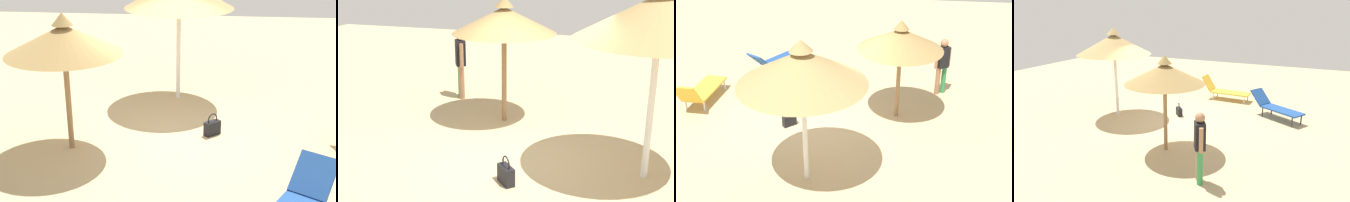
# 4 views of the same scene
# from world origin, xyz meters

# --- Properties ---
(ground) EXTENTS (24.00, 24.00, 0.10)m
(ground) POSITION_xyz_m (0.00, 0.00, -0.05)
(ground) COLOR tan
(parasol_umbrella_center) EXTENTS (2.45, 2.45, 3.01)m
(parasol_umbrella_center) POSITION_xyz_m (-1.88, 0.04, 2.46)
(parasol_umbrella_center) COLOR white
(parasol_umbrella_center) RESTS_ON ground
(parasol_umbrella_back) EXTENTS (2.05, 2.05, 2.53)m
(parasol_umbrella_back) POSITION_xyz_m (0.93, -1.72, 2.06)
(parasol_umbrella_back) COLOR olive
(parasol_umbrella_back) RESTS_ON ground
(lounge_chair_near_left) EXTENTS (1.93, 1.45, 0.85)m
(lounge_chair_near_left) POSITION_xyz_m (3.17, 1.99, 0.42)
(lounge_chair_near_left) COLOR #1E478C
(lounge_chair_near_left) RESTS_ON ground
(lounge_chair_near_right) EXTENTS (1.96, 0.69, 0.92)m
(lounge_chair_near_right) POSITION_xyz_m (0.90, 3.47, 0.40)
(lounge_chair_near_right) COLOR gold
(lounge_chair_near_right) RESTS_ON ground
(person_standing_far_left) EXTENTS (0.33, 0.43, 1.60)m
(person_standing_far_left) POSITION_xyz_m (2.35, -2.89, 0.91)
(person_standing_far_left) COLOR #338C4C
(person_standing_far_left) RESTS_ON ground
(handbag) EXTENTS (0.33, 0.35, 0.45)m
(handbag) POSITION_xyz_m (0.10, 0.87, 0.16)
(handbag) COLOR black
(handbag) RESTS_ON ground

